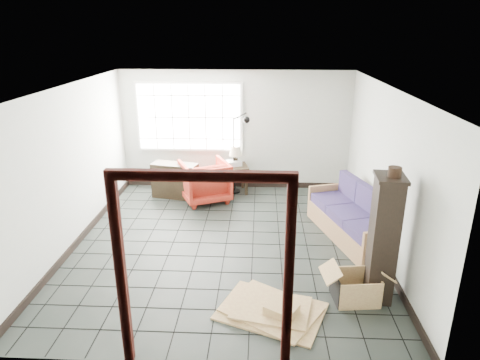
# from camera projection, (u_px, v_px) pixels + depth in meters

# --- Properties ---
(ground) EXTENTS (5.50, 5.50, 0.00)m
(ground) POSITION_uv_depth(u_px,v_px,m) (226.00, 243.00, 7.21)
(ground) COLOR black
(ground) RESTS_ON ground
(room_shell) EXTENTS (5.02, 5.52, 2.61)m
(room_shell) POSITION_uv_depth(u_px,v_px,m) (225.00, 147.00, 6.67)
(room_shell) COLOR beige
(room_shell) RESTS_ON ground
(window_panel) EXTENTS (2.32, 0.08, 1.52)m
(window_panel) POSITION_uv_depth(u_px,v_px,m) (189.00, 117.00, 9.25)
(window_panel) COLOR silver
(window_panel) RESTS_ON ground
(doorway_trim) EXTENTS (1.80, 0.08, 2.20)m
(doorway_trim) POSITION_uv_depth(u_px,v_px,m) (203.00, 250.00, 4.21)
(doorway_trim) COLOR #340F0C
(doorway_trim) RESTS_ON ground
(futon_sofa) EXTENTS (1.35, 2.18, 0.90)m
(futon_sofa) POSITION_uv_depth(u_px,v_px,m) (356.00, 219.00, 7.34)
(futon_sofa) COLOR brown
(futon_sofa) RESTS_ON ground
(armchair) EXTENTS (1.19, 1.16, 0.94)m
(armchair) POSITION_uv_depth(u_px,v_px,m) (205.00, 179.00, 8.85)
(armchair) COLOR maroon
(armchair) RESTS_ON ground
(side_table) EXTENTS (0.66, 0.66, 0.61)m
(side_table) POSITION_uv_depth(u_px,v_px,m) (235.00, 170.00, 9.30)
(side_table) COLOR black
(side_table) RESTS_ON ground
(table_lamp) EXTENTS (0.36, 0.36, 0.42)m
(table_lamp) POSITION_uv_depth(u_px,v_px,m) (235.00, 152.00, 9.22)
(table_lamp) COLOR black
(table_lamp) RESTS_ON side_table
(projector) EXTENTS (0.38, 0.34, 0.11)m
(projector) POSITION_uv_depth(u_px,v_px,m) (234.00, 163.00, 9.26)
(projector) COLOR silver
(projector) RESTS_ON side_table
(floor_lamp) EXTENTS (0.51, 0.32, 1.77)m
(floor_lamp) POSITION_uv_depth(u_px,v_px,m) (240.00, 151.00, 9.11)
(floor_lamp) COLOR black
(floor_lamp) RESTS_ON ground
(console_shelf) EXTENTS (1.01, 0.57, 0.74)m
(console_shelf) POSITION_uv_depth(u_px,v_px,m) (175.00, 180.00, 9.07)
(console_shelf) COLOR black
(console_shelf) RESTS_ON ground
(tall_shelf) EXTENTS (0.40, 0.50, 1.73)m
(tall_shelf) POSITION_uv_depth(u_px,v_px,m) (383.00, 238.00, 5.50)
(tall_shelf) COLOR black
(tall_shelf) RESTS_ON ground
(pot) EXTENTS (0.21, 0.21, 0.12)m
(pot) POSITION_uv_depth(u_px,v_px,m) (395.00, 172.00, 5.16)
(pot) COLOR black
(pot) RESTS_ON tall_shelf
(open_box) EXTENTS (0.96, 0.54, 0.52)m
(open_box) POSITION_uv_depth(u_px,v_px,m) (355.00, 287.00, 5.67)
(open_box) COLOR #976948
(open_box) RESTS_ON ground
(cardboard_pile) EXTENTS (1.53, 1.32, 0.19)m
(cardboard_pile) POSITION_uv_depth(u_px,v_px,m) (273.00, 310.00, 5.44)
(cardboard_pile) COLOR #976948
(cardboard_pile) RESTS_ON ground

